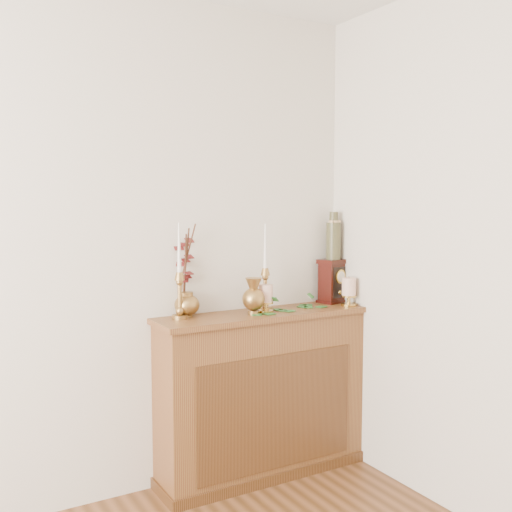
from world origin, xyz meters
TOP-DOWN VIEW (x-y plane):
  - room_walls at (0.00, 0.00)m, footprint 4.08×4.58m
  - console_shelf at (1.40, 2.10)m, footprint 1.24×0.34m
  - candlestick_left at (0.92, 2.15)m, footprint 0.08×0.08m
  - candlestick_center at (1.44, 2.14)m, footprint 0.08×0.08m
  - bud_vase at (1.32, 2.06)m, footprint 0.12×0.12m
  - ginger_jar at (0.99, 2.22)m, footprint 0.20×0.22m
  - pillar_candle_left at (1.40, 2.07)m, footprint 0.09×0.09m
  - pillar_candle_right at (1.94, 2.02)m, footprint 0.09×0.09m
  - ivy_garland at (1.46, 2.08)m, footprint 0.45×0.24m
  - mantel_clock at (1.94, 2.17)m, footprint 0.20×0.16m
  - ceramic_vase at (1.94, 2.17)m, footprint 0.09×0.09m

SIDE VIEW (x-z plane):
  - console_shelf at x=1.40m, z-range -0.03..0.90m
  - ivy_garland at x=1.46m, z-range 0.90..0.99m
  - pillar_candle_left at x=1.40m, z-range 0.93..1.10m
  - pillar_candle_right at x=1.94m, z-range 0.93..1.11m
  - bud_vase at x=1.32m, z-range 0.93..1.13m
  - mantel_clock at x=1.94m, z-range 0.93..1.19m
  - candlestick_center at x=1.44m, z-range 0.85..1.34m
  - candlestick_left at x=0.92m, z-range 0.84..1.35m
  - ginger_jar at x=0.99m, z-range 0.90..1.40m
  - ceramic_vase at x=1.94m, z-range 1.18..1.47m
  - room_walls at x=0.00m, z-range 0.36..3.00m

